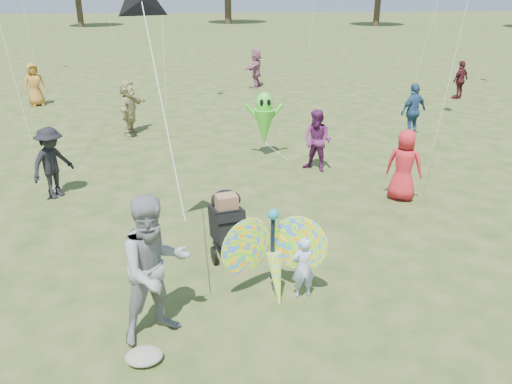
% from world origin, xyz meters
% --- Properties ---
extents(ground, '(160.00, 160.00, 0.00)m').
position_xyz_m(ground, '(0.00, 0.00, 0.00)').
color(ground, '#51592B').
rests_on(ground, ground).
extents(child_girl, '(0.38, 0.27, 0.97)m').
position_xyz_m(child_girl, '(0.34, 0.07, 0.48)').
color(child_girl, '#A7BAED').
rests_on(child_girl, ground).
extents(adult_man, '(1.20, 1.12, 1.97)m').
position_xyz_m(adult_man, '(-1.68, -0.58, 0.99)').
color(adult_man, gray).
rests_on(adult_man, ground).
extents(grey_bag, '(0.46, 0.38, 0.15)m').
position_xyz_m(grey_bag, '(-1.84, -1.11, 0.07)').
color(grey_bag, gray).
rests_on(grey_bag, ground).
extents(crowd_a, '(0.89, 0.80, 1.53)m').
position_xyz_m(crowd_a, '(3.13, 3.43, 0.76)').
color(crowd_a, red).
rests_on(crowd_a, ground).
extents(crowd_b, '(1.05, 1.15, 1.55)m').
position_xyz_m(crowd_b, '(-4.27, 4.31, 0.78)').
color(crowd_b, black).
rests_on(crowd_b, ground).
extents(crowd_c, '(1.04, 0.78, 1.64)m').
position_xyz_m(crowd_c, '(5.10, 7.84, 0.82)').
color(crowd_c, '#2D517C').
rests_on(crowd_c, ground).
extents(crowd_d, '(0.90, 1.62, 1.67)m').
position_xyz_m(crowd_d, '(-3.28, 9.13, 0.83)').
color(crowd_d, tan).
rests_on(crowd_d, ground).
extents(crowd_e, '(0.94, 0.91, 1.52)m').
position_xyz_m(crowd_e, '(1.69, 5.37, 0.76)').
color(crowd_e, '#67225D').
rests_on(crowd_e, ground).
extents(crowd_g, '(0.92, 0.81, 1.59)m').
position_xyz_m(crowd_g, '(-7.34, 13.49, 0.79)').
color(crowd_g, '#BF7E2D').
rests_on(crowd_g, ground).
extents(crowd_h, '(0.94, 0.76, 1.50)m').
position_xyz_m(crowd_h, '(9.16, 13.03, 0.75)').
color(crowd_h, '#48181F').
rests_on(crowd_h, ground).
extents(crowd_j, '(1.09, 1.60, 1.66)m').
position_xyz_m(crowd_j, '(1.30, 16.29, 0.83)').
color(crowd_j, '#AB6181').
rests_on(crowd_j, ground).
extents(jogging_stroller, '(0.64, 1.11, 1.09)m').
position_xyz_m(jogging_stroller, '(-0.69, 1.53, 0.61)').
color(jogging_stroller, black).
rests_on(jogging_stroller, ground).
extents(butterfly_kite, '(1.74, 0.75, 1.61)m').
position_xyz_m(butterfly_kite, '(-0.08, 0.09, 0.68)').
color(butterfly_kite, red).
rests_on(butterfly_kite, ground).
extents(delta_kite_rig, '(0.99, 2.36, 2.89)m').
position_xyz_m(delta_kite_rig, '(-1.81, 1.53, 4.04)').
color(delta_kite_rig, black).
rests_on(delta_kite_rig, ground).
extents(alien_kite, '(1.12, 0.69, 1.74)m').
position_xyz_m(alien_kite, '(0.53, 6.57, 0.97)').
color(alien_kite, '#4FDE34').
rests_on(alien_kite, ground).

